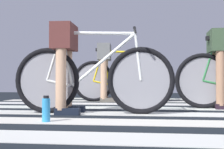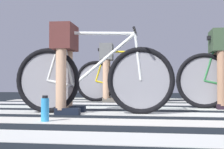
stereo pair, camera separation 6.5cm
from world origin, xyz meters
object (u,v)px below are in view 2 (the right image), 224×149
cyclist_2_of_3 (220,58)px  water_bottle (45,109)px  cyclist_3_of_3 (107,64)px  bicycle_1_of_3 (93,78)px  cyclist_1_of_3 (65,56)px  bicycle_3_of_3 (125,80)px

cyclist_2_of_3 → water_bottle: size_ratio=4.46×
cyclist_3_of_3 → water_bottle: 2.96m
bicycle_1_of_3 → cyclist_2_of_3: bearing=28.7°
cyclist_1_of_3 → cyclist_2_of_3: (1.78, 0.88, 0.02)m
bicycle_1_of_3 → cyclist_1_of_3: (-0.31, -0.01, 0.24)m
cyclist_2_of_3 → bicycle_3_of_3: size_ratio=0.58×
bicycle_1_of_3 → cyclist_3_of_3: bearing=93.7°
cyclist_1_of_3 → water_bottle: cyclist_1_of_3 is taller
cyclist_3_of_3 → cyclist_1_of_3: bearing=-97.4°
bicycle_1_of_3 → water_bottle: 0.85m
bicycle_1_of_3 → bicycle_3_of_3: (0.09, 2.17, 0.00)m
cyclist_3_of_3 → water_bottle: size_ratio=4.46×
water_bottle → cyclist_3_of_3: bearing=89.2°
cyclist_2_of_3 → cyclist_3_of_3: 2.11m
cyclist_3_of_3 → water_bottle: (-0.04, -2.91, -0.54)m
bicycle_1_of_3 → water_bottle: (-0.25, -0.76, -0.28)m
cyclist_2_of_3 → bicycle_3_of_3: 1.91m
bicycle_3_of_3 → water_bottle: (-0.35, -2.93, -0.28)m
bicycle_1_of_3 → cyclist_1_of_3: 0.39m
bicycle_1_of_3 → cyclist_1_of_3: bearing=-180.0°
bicycle_1_of_3 → water_bottle: bicycle_1_of_3 is taller
bicycle_1_of_3 → cyclist_3_of_3: 2.17m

